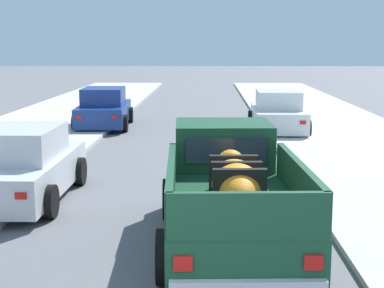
% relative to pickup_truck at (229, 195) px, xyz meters
% --- Properties ---
extents(sidewalk_right, '(5.34, 60.00, 0.12)m').
position_rel_pickup_truck_xyz_m(sidewalk_right, '(4.41, 7.34, -0.75)').
color(sidewalk_right, beige).
rests_on(sidewalk_right, ground).
extents(curb_left, '(0.16, 60.00, 0.10)m').
position_rel_pickup_truck_xyz_m(curb_left, '(-5.37, 7.34, -0.76)').
color(curb_left, silver).
rests_on(curb_left, ground).
extents(curb_right, '(0.16, 60.00, 0.10)m').
position_rel_pickup_truck_xyz_m(curb_right, '(3.14, 7.34, -0.76)').
color(curb_right, silver).
rests_on(curb_right, ground).
extents(pickup_truck, '(2.38, 5.29, 1.80)m').
position_rel_pickup_truck_xyz_m(pickup_truck, '(0.00, 0.00, 0.00)').
color(pickup_truck, '#19472D').
rests_on(pickup_truck, ground).
extents(car_left_near, '(2.04, 4.27, 1.54)m').
position_rel_pickup_truck_xyz_m(car_left_near, '(-4.19, 2.59, -0.10)').
color(car_left_near, silver).
rests_on(car_left_near, ground).
extents(car_right_near, '(2.20, 4.33, 1.54)m').
position_rel_pickup_truck_xyz_m(car_right_near, '(-4.37, 13.30, -0.10)').
color(car_right_near, navy).
rests_on(car_right_near, ground).
extents(car_left_mid, '(2.10, 4.29, 1.54)m').
position_rel_pickup_truck_xyz_m(car_left_mid, '(2.22, 12.15, -0.10)').
color(car_left_mid, silver).
rests_on(car_left_mid, ground).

